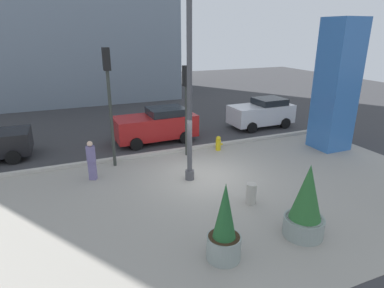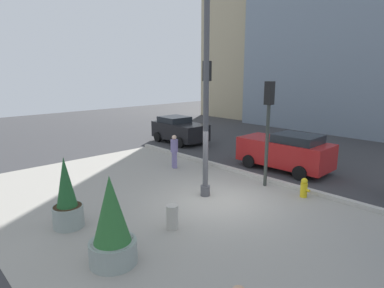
% 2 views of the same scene
% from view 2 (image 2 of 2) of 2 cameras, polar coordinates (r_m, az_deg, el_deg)
% --- Properties ---
extents(ground_plane, '(60.00, 60.00, 0.00)m').
position_cam_2_polar(ground_plane, '(15.26, 14.92, -5.52)').
color(ground_plane, '#38383A').
extents(plaza_pavement, '(18.00, 10.00, 0.02)m').
position_cam_2_polar(plaza_pavement, '(10.95, -2.58, -12.42)').
color(plaza_pavement, '#9E998E').
rests_on(plaza_pavement, ground_plane).
extents(curb_strip, '(18.00, 0.24, 0.16)m').
position_cam_2_polar(curb_strip, '(14.53, 13.07, -6.01)').
color(curb_strip, '#B7B2A8').
rests_on(curb_strip, ground_plane).
extents(lamp_post, '(0.44, 0.44, 7.30)m').
position_cam_2_polar(lamp_post, '(11.78, 2.45, 7.39)').
color(lamp_post, '#4C4C51').
rests_on(lamp_post, ground_plane).
extents(potted_plant_near_right, '(0.91, 0.91, 2.20)m').
position_cam_2_polar(potted_plant_near_right, '(10.59, -20.93, -8.99)').
color(potted_plant_near_right, gray).
rests_on(potted_plant_near_right, ground_plane).
extents(potted_plant_near_left, '(1.17, 1.17, 2.26)m').
position_cam_2_polar(potted_plant_near_left, '(8.33, -13.78, -13.59)').
color(potted_plant_near_left, gray).
rests_on(potted_plant_near_left, ground_plane).
extents(fire_hydrant, '(0.36, 0.26, 0.75)m').
position_cam_2_polar(fire_hydrant, '(13.02, 18.90, -7.22)').
color(fire_hydrant, gold).
rests_on(fire_hydrant, ground_plane).
extents(concrete_bollard, '(0.36, 0.36, 0.75)m').
position_cam_2_polar(concrete_bollard, '(10.00, -3.46, -12.60)').
color(concrete_bollard, '#B2ADA3').
rests_on(concrete_bollard, ground_plane).
extents(traffic_light_corner, '(0.28, 0.42, 4.24)m').
position_cam_2_polar(traffic_light_corner, '(13.29, 13.14, 4.68)').
color(traffic_light_corner, '#333833').
rests_on(traffic_light_corner, ground_plane).
extents(traffic_light_far_side, '(0.28, 0.42, 5.08)m').
position_cam_2_polar(traffic_light_far_side, '(15.43, 2.60, 8.00)').
color(traffic_light_far_side, '#333833').
rests_on(traffic_light_far_side, ground_plane).
extents(car_curb_west, '(3.90, 2.21, 1.67)m').
position_cam_2_polar(car_curb_west, '(21.66, -2.23, 2.51)').
color(car_curb_west, black).
rests_on(car_curb_west, ground_plane).
extents(car_curb_east, '(4.37, 2.18, 1.80)m').
position_cam_2_polar(car_curb_east, '(16.17, 15.96, -1.21)').
color(car_curb_east, red).
rests_on(car_curb_east, ground_plane).
extents(pedestrian_by_curb, '(0.48, 0.48, 1.64)m').
position_cam_2_polar(pedestrian_by_curb, '(15.85, -3.10, -1.02)').
color(pedestrian_by_curb, slate).
rests_on(pedestrian_by_curb, ground_plane).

